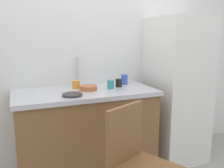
% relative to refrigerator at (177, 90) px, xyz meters
% --- Properties ---
extents(back_wall, '(4.80, 0.10, 2.43)m').
position_rel_refrigerator_xyz_m(back_wall, '(-0.85, 0.35, 0.44)').
color(back_wall, silver).
rests_on(back_wall, ground_plane).
extents(cabinet_base, '(1.25, 0.60, 0.81)m').
position_rel_refrigerator_xyz_m(cabinet_base, '(-1.03, -0.00, -0.37)').
color(cabinet_base, brown).
rests_on(cabinet_base, ground_plane).
extents(countertop, '(1.29, 0.64, 0.04)m').
position_rel_refrigerator_xyz_m(countertop, '(-1.03, -0.00, 0.06)').
color(countertop, '#B7B7BC').
rests_on(countertop, cabinet_base).
extents(faucet, '(0.02, 0.02, 0.29)m').
position_rel_refrigerator_xyz_m(faucet, '(-1.04, 0.25, 0.22)').
color(faucet, '#B7B7BC').
rests_on(faucet, countertop).
extents(refrigerator, '(0.53, 0.59, 1.54)m').
position_rel_refrigerator_xyz_m(refrigerator, '(0.00, 0.00, 0.00)').
color(refrigerator, silver).
rests_on(refrigerator, ground_plane).
extents(chair, '(0.54, 0.54, 0.89)m').
position_rel_refrigerator_xyz_m(chair, '(-0.90, -0.84, -0.27)').
color(chair, brown).
rests_on(chair, ground_plane).
extents(terracotta_bowl, '(0.16, 0.16, 0.04)m').
position_rel_refrigerator_xyz_m(terracotta_bowl, '(-1.00, -0.01, 0.10)').
color(terracotta_bowl, '#B25B33').
rests_on(terracotta_bowl, countertop).
extents(hotplate, '(0.17, 0.17, 0.02)m').
position_rel_refrigerator_xyz_m(hotplate, '(-1.19, -0.18, 0.09)').
color(hotplate, '#2D2D2D').
rests_on(hotplate, countertop).
extents(cup_orange, '(0.07, 0.07, 0.07)m').
position_rel_refrigerator_xyz_m(cup_orange, '(-1.09, 0.11, 0.12)').
color(cup_orange, orange).
rests_on(cup_orange, countertop).
extents(cup_teal, '(0.06, 0.06, 0.08)m').
position_rel_refrigerator_xyz_m(cup_teal, '(-0.78, -0.03, 0.12)').
color(cup_teal, teal).
rests_on(cup_teal, countertop).
extents(cup_black, '(0.06, 0.06, 0.08)m').
position_rel_refrigerator_xyz_m(cup_black, '(-0.68, 0.03, 0.12)').
color(cup_black, black).
rests_on(cup_black, countertop).
extents(cup_blue, '(0.07, 0.07, 0.10)m').
position_rel_refrigerator_xyz_m(cup_blue, '(-0.57, 0.12, 0.13)').
color(cup_blue, blue).
rests_on(cup_blue, countertop).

